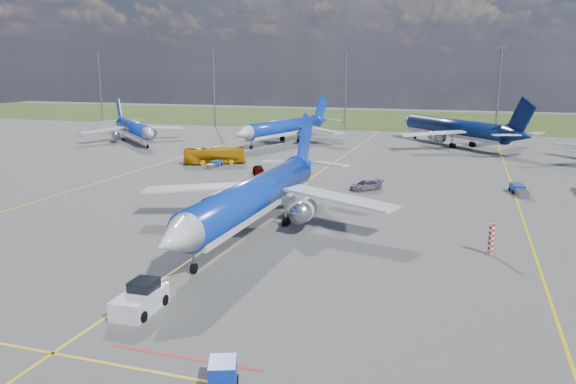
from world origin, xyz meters
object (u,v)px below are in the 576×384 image
(main_airliner, at_px, (255,230))
(uld_container, at_px, (223,374))
(apron_bus, at_px, (214,155))
(baggage_tug_w, at_px, (519,190))
(pushback_tug, at_px, (141,299))
(service_car_c, at_px, (366,185))
(service_car_a, at_px, (259,170))
(bg_jet_nw, at_px, (135,142))
(service_car_b, at_px, (267,179))
(warning_post, at_px, (491,239))
(bg_jet_n, at_px, (454,146))
(bg_jet_nnw, at_px, (285,143))
(baggage_tug_c, at_px, (215,164))

(main_airliner, relative_size, uld_container, 22.55)
(apron_bus, bearing_deg, baggage_tug_w, -129.52)
(pushback_tug, xyz_separation_m, service_car_c, (8.12, 45.60, -0.15))
(main_airliner, relative_size, apron_bus, 3.72)
(baggage_tug_w, bearing_deg, service_car_a, 166.38)
(service_car_a, bearing_deg, bg_jet_nw, 118.89)
(bg_jet_nw, bearing_deg, service_car_b, -84.50)
(pushback_tug, relative_size, baggage_tug_w, 1.14)
(bg_jet_nw, xyz_separation_m, service_car_b, (46.51, -36.69, 0.66))
(warning_post, bearing_deg, uld_container, -117.43)
(service_car_b, xyz_separation_m, service_car_c, (15.09, 0.10, 0.05))
(service_car_b, height_order, service_car_c, service_car_c)
(bg_jet_nw, bearing_deg, baggage_tug_w, -68.00)
(pushback_tug, xyz_separation_m, service_car_a, (-10.75, 52.09, -0.11))
(bg_jet_n, relative_size, uld_container, 23.69)
(warning_post, distance_m, apron_bus, 60.35)
(service_car_b, bearing_deg, bg_jet_nnw, 8.29)
(bg_jet_nnw, relative_size, service_car_c, 8.05)
(service_car_a, bearing_deg, baggage_tug_c, 129.82)
(bg_jet_nnw, bearing_deg, baggage_tug_w, -26.16)
(bg_jet_nw, relative_size, bg_jet_nnw, 0.90)
(bg_jet_n, xyz_separation_m, uld_container, (-8.97, -105.28, 0.74))
(bg_jet_nw, distance_m, baggage_tug_w, 88.58)
(bg_jet_nnw, bearing_deg, uld_container, -58.34)
(warning_post, bearing_deg, service_car_a, 138.29)
(apron_bus, height_order, baggage_tug_w, apron_bus)
(uld_container, xyz_separation_m, service_car_a, (-20.41, 59.30, 0.02))
(apron_bus, xyz_separation_m, service_car_c, (30.28, -13.87, -0.85))
(warning_post, xyz_separation_m, bg_jet_nnw, (-43.55, 71.01, -1.50))
(warning_post, distance_m, uld_container, 31.67)
(bg_jet_n, height_order, uld_container, bg_jet_n)
(main_airliner, height_order, service_car_b, main_airliner)
(bg_jet_nw, xyz_separation_m, bg_jet_nnw, (34.18, 9.72, 0.00))
(main_airliner, relative_size, baggage_tug_c, 9.25)
(bg_jet_nnw, distance_m, service_car_b, 48.03)
(bg_jet_nnw, xyz_separation_m, service_car_a, (8.55, -39.82, 0.76))
(baggage_tug_c, bearing_deg, pushback_tug, -72.04)
(bg_jet_n, distance_m, pushback_tug, 99.84)
(service_car_b, bearing_deg, baggage_tug_c, 44.57)
(uld_container, xyz_separation_m, service_car_b, (-16.63, 52.70, -0.08))
(bg_jet_nnw, relative_size, uld_container, 21.32)
(uld_container, height_order, service_car_b, uld_container)
(apron_bus, bearing_deg, baggage_tug_c, 177.99)
(warning_post, xyz_separation_m, apron_bus, (-46.41, 38.57, 0.06))
(baggage_tug_c, bearing_deg, apron_bus, 114.10)
(bg_jet_n, bearing_deg, uld_container, 43.95)
(apron_bus, relative_size, baggage_tug_w, 2.01)
(main_airliner, height_order, pushback_tug, main_airliner)
(pushback_tug, bearing_deg, service_car_a, 100.36)
(service_car_a, xyz_separation_m, baggage_tug_c, (-9.99, 4.49, -0.29))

